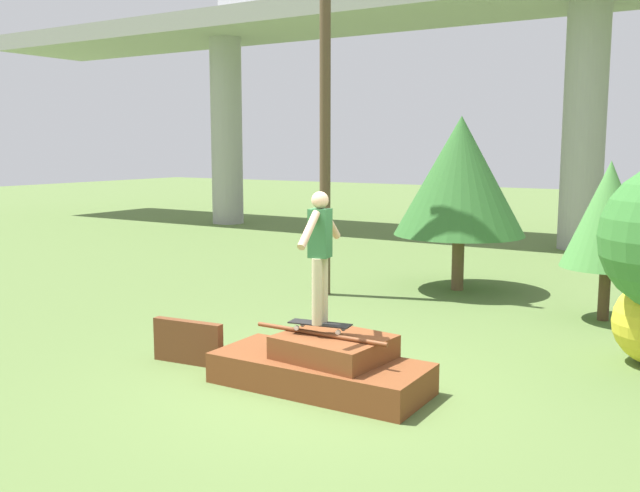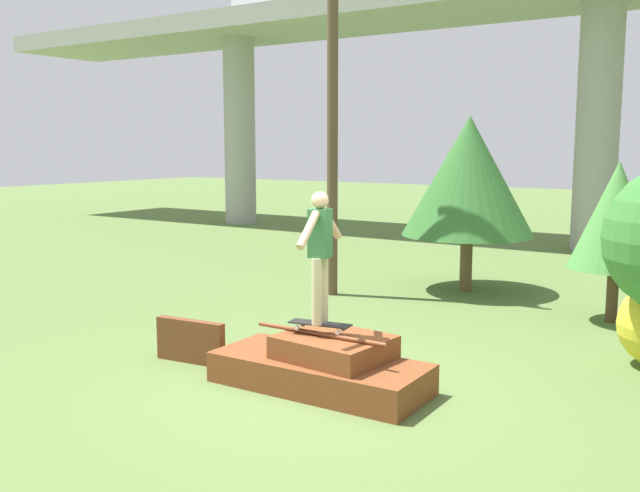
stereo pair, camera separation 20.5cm
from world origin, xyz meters
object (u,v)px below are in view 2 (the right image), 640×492
(skater, at_px, (320,249))
(tree_mid_back, at_px, (617,216))
(skateboard, at_px, (320,324))
(utility_pole, at_px, (333,70))
(tree_behind_right, at_px, (469,176))

(skater, xyz_separation_m, tree_mid_back, (2.15, 5.08, 0.07))
(skateboard, xyz_separation_m, utility_pole, (-2.66, 4.42, 3.36))
(skater, bearing_deg, utility_pole, 121.02)
(skateboard, height_order, skater, skater)
(utility_pole, bearing_deg, skateboard, -58.98)
(tree_behind_right, bearing_deg, skateboard, -83.38)
(utility_pole, xyz_separation_m, tree_behind_right, (1.95, 1.72, -1.92))
(skateboard, bearing_deg, tree_behind_right, 96.62)
(skater, relative_size, utility_pole, 0.19)
(skater, height_order, utility_pole, utility_pole)
(skateboard, distance_m, tree_behind_right, 6.34)
(skater, relative_size, tree_behind_right, 0.45)
(skateboard, xyz_separation_m, tree_mid_back, (2.15, 5.08, 0.95))
(utility_pole, height_order, tree_mid_back, utility_pole)
(utility_pole, xyz_separation_m, tree_mid_back, (4.81, 0.66, -2.42))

